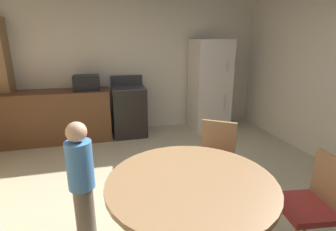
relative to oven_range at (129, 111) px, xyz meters
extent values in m
plane|color=beige|center=(0.07, -2.52, -0.47)|extent=(14.00, 14.00, 0.00)
cube|color=silver|center=(0.07, 0.40, 0.88)|extent=(5.49, 0.12, 2.70)
cube|color=brown|center=(-1.36, 0.00, -0.02)|extent=(2.03, 0.60, 0.90)
cube|color=black|center=(0.00, 0.00, -0.02)|extent=(0.60, 0.60, 0.90)
cube|color=#38383D|center=(0.00, 0.00, 0.44)|extent=(0.60, 0.60, 0.02)
cube|color=#38383D|center=(0.00, 0.28, 0.54)|extent=(0.60, 0.04, 0.18)
cube|color=silver|center=(1.58, -0.05, 0.41)|extent=(0.68, 0.66, 1.76)
cylinder|color=#B2B2B7|center=(1.76, -0.39, 0.81)|extent=(0.02, 0.02, 0.22)
cylinder|color=#B2B2B7|center=(1.76, -0.39, 0.16)|extent=(0.02, 0.02, 0.30)
cube|color=black|center=(-0.72, 0.00, 0.56)|extent=(0.44, 0.32, 0.26)
cylinder|color=#9E754C|center=(0.14, -3.09, -0.11)|extent=(0.14, 0.14, 0.72)
cylinder|color=#9E754C|center=(0.14, -3.09, 0.27)|extent=(1.21, 1.21, 0.04)
cylinder|color=#9E754C|center=(0.72, -2.57, -0.25)|extent=(0.03, 0.03, 0.43)
cylinder|color=#9E754C|center=(0.44, -2.37, -0.25)|extent=(0.03, 0.03, 0.43)
cylinder|color=#9E754C|center=(0.92, -2.30, -0.25)|extent=(0.03, 0.03, 0.43)
cylinder|color=#9E754C|center=(0.64, -2.10, -0.25)|extent=(0.03, 0.03, 0.43)
cube|color=#9E2D28|center=(0.68, -2.33, -0.02)|extent=(0.56, 0.56, 0.05)
cube|color=#9E754C|center=(0.78, -2.19, 0.19)|extent=(0.33, 0.25, 0.42)
cylinder|color=#9E754C|center=(0.91, -3.02, -0.25)|extent=(0.03, 0.03, 0.43)
cylinder|color=#9E754C|center=(1.25, -3.06, -0.25)|extent=(0.03, 0.03, 0.43)
cube|color=#9E2D28|center=(1.06, -3.21, -0.02)|extent=(0.45, 0.45, 0.05)
cube|color=#9E754C|center=(1.23, -3.23, 0.19)|extent=(0.09, 0.38, 0.42)
cylinder|color=#665B51|center=(-0.66, -2.56, -0.22)|extent=(0.17, 0.17, 0.50)
cylinder|color=#4784CC|center=(-0.66, -2.56, 0.24)|extent=(0.30, 0.30, 0.42)
sphere|color=#D6A884|center=(-0.66, -2.56, 0.54)|extent=(0.17, 0.17, 0.17)
camera|label=1|loc=(-0.41, -4.57, 1.23)|focal=26.68mm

